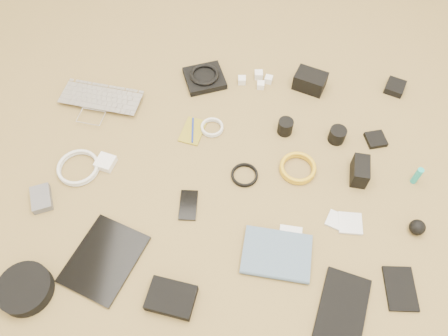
{
  "coord_description": "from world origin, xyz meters",
  "views": [
    {
      "loc": [
        0.04,
        -0.83,
        1.4
      ],
      "look_at": [
        -0.01,
        0.04,
        0.02
      ],
      "focal_mm": 35.0,
      "sensor_mm": 36.0,
      "label": 1
    }
  ],
  "objects_px": {
    "phone": "(188,205)",
    "paperback": "(274,279)",
    "laptop": "(97,107)",
    "headphone_case": "(25,289)",
    "tablet": "(104,259)",
    "dslr_camera": "(310,81)"
  },
  "relations": [
    {
      "from": "phone",
      "to": "paperback",
      "type": "xyz_separation_m",
      "value": [
        0.3,
        -0.26,
        0.01
      ]
    },
    {
      "from": "laptop",
      "to": "paperback",
      "type": "height_order",
      "value": "laptop"
    },
    {
      "from": "phone",
      "to": "headphone_case",
      "type": "distance_m",
      "value": 0.59
    },
    {
      "from": "laptop",
      "to": "tablet",
      "type": "relative_size",
      "value": 1.26
    },
    {
      "from": "dslr_camera",
      "to": "headphone_case",
      "type": "xyz_separation_m",
      "value": [
        -0.95,
        -0.93,
        -0.01
      ]
    },
    {
      "from": "dslr_camera",
      "to": "headphone_case",
      "type": "height_order",
      "value": "dslr_camera"
    },
    {
      "from": "dslr_camera",
      "to": "paperback",
      "type": "xyz_separation_m",
      "value": [
        -0.16,
        -0.86,
        -0.03
      ]
    },
    {
      "from": "phone",
      "to": "paperback",
      "type": "relative_size",
      "value": 0.52
    },
    {
      "from": "dslr_camera",
      "to": "phone",
      "type": "bearing_deg",
      "value": -105.6
    },
    {
      "from": "dslr_camera",
      "to": "paperback",
      "type": "distance_m",
      "value": 0.87
    },
    {
      "from": "dslr_camera",
      "to": "tablet",
      "type": "bearing_deg",
      "value": -109.49
    },
    {
      "from": "laptop",
      "to": "dslr_camera",
      "type": "relative_size",
      "value": 2.62
    },
    {
      "from": "tablet",
      "to": "paperback",
      "type": "xyz_separation_m",
      "value": [
        0.57,
        -0.04,
        0.01
      ]
    },
    {
      "from": "dslr_camera",
      "to": "phone",
      "type": "relative_size",
      "value": 1.08
    },
    {
      "from": "dslr_camera",
      "to": "headphone_case",
      "type": "relative_size",
      "value": 0.75
    },
    {
      "from": "laptop",
      "to": "tablet",
      "type": "height_order",
      "value": "laptop"
    },
    {
      "from": "laptop",
      "to": "phone",
      "type": "xyz_separation_m",
      "value": [
        0.42,
        -0.43,
        -0.01
      ]
    },
    {
      "from": "dslr_camera",
      "to": "phone",
      "type": "distance_m",
      "value": 0.76
    },
    {
      "from": "tablet",
      "to": "paperback",
      "type": "distance_m",
      "value": 0.57
    },
    {
      "from": "tablet",
      "to": "paperback",
      "type": "relative_size",
      "value": 1.17
    },
    {
      "from": "paperback",
      "to": "laptop",
      "type": "bearing_deg",
      "value": 53.09
    },
    {
      "from": "phone",
      "to": "paperback",
      "type": "bearing_deg",
      "value": -40.56
    }
  ]
}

